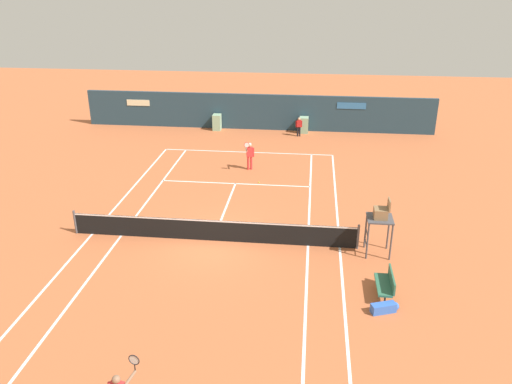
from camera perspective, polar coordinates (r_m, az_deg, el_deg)
ground_plane at (r=22.17m, az=-4.56°, el=-4.71°), size 80.00×80.00×0.01m
tennis_net at (r=21.43m, az=-4.89°, el=-4.22°), size 12.10×0.10×1.07m
sponsor_back_wall at (r=36.96m, az=0.16°, el=8.88°), size 25.00×1.02×2.54m
umpire_chair at (r=20.49m, az=13.74°, el=-2.78°), size 1.00×1.00×2.39m
player_bench at (r=18.47m, az=14.37°, el=-9.81°), size 0.54×1.42×0.88m
equipment_bag at (r=17.86m, az=14.32°, el=-12.41°), size 0.98×0.57×0.32m
player_on_baseline at (r=29.05m, az=-0.72°, el=4.28°), size 0.51×0.75×1.80m
ball_kid_right_post at (r=35.50m, az=4.82°, el=7.41°), size 0.44×0.21×1.32m
tennis_ball_near_service_line at (r=27.44m, az=0.32°, el=1.09°), size 0.07×0.07×0.07m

